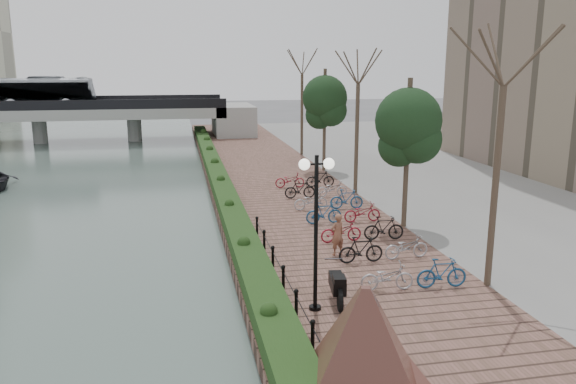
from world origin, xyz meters
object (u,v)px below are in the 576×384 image
object	(u,v)px
granite_monument	(364,341)
pedestrian	(337,234)
motorcycle	(337,283)
lamppost	(316,199)

from	to	relation	value
granite_monument	pedestrian	bearing A→B (deg)	77.44
motorcycle	pedestrian	world-z (taller)	pedestrian
lamppost	motorcycle	size ratio (longest dim) A/B	2.55
granite_monument	motorcycle	distance (m)	4.97
granite_monument	pedestrian	xyz separation A→B (m)	(2.00, 8.97, -0.45)
lamppost	motorcycle	xyz separation A→B (m)	(0.78, 0.45, -2.77)
motorcycle	lamppost	bearing A→B (deg)	-141.87
motorcycle	pedestrian	size ratio (longest dim) A/B	1.12
lamppost	motorcycle	distance (m)	2.91
granite_monument	pedestrian	world-z (taller)	granite_monument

